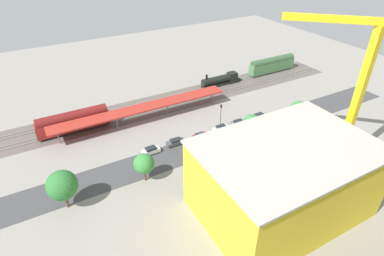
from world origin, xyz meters
The scene contains 23 objects.
ground_plane centered at (0.00, 0.00, 0.00)m, with size 197.98×197.98×0.00m, color gray.
rail_bed centered at (0.00, -21.55, 0.00)m, with size 123.74×13.08×0.01m, color #5B544C.
street_asphalt centered at (0.00, 3.83, 0.00)m, with size 123.74×9.00×0.01m, color #424244.
track_rails centered at (0.00, -21.55, 0.18)m, with size 123.73×7.77×0.12m.
platform_canopy_near centered at (10.36, -14.70, 4.18)m, with size 50.24×5.23×4.41m.
locomotive centered at (-22.45, -24.09, 1.73)m, with size 15.02×2.70×4.87m.
passenger_coach centered at (-44.95, -24.09, 3.12)m, with size 19.33×3.03×5.92m.
freight_coach_far centered at (28.24, -19.00, 3.09)m, with size 18.81×3.17×5.89m.
parked_car_0 centered at (-18.58, 0.54, 0.75)m, with size 4.61×2.03×1.68m.
parked_car_1 centered at (-11.38, 0.44, 0.72)m, with size 4.39×1.92×1.64m.
parked_car_2 centered at (-5.71, 0.40, 0.74)m, with size 4.57×1.94×1.65m.
parked_car_3 centered at (0.99, 0.87, 0.74)m, with size 4.23×1.89×1.64m.
parked_car_4 centered at (7.66, -0.02, 0.72)m, with size 4.82×1.95×1.61m.
parked_car_5 centered at (14.57, 0.32, 0.77)m, with size 4.43×1.94×1.72m.
construction_building centered at (0.05, 28.58, 7.09)m, with size 30.25×20.98×14.18m, color yellow.
construction_roof_slab centered at (0.05, 28.58, 14.38)m, with size 30.85×21.58×0.40m, color #B7B2A8.
tower_crane centered at (-19.05, 25.02, 19.27)m, with size 17.42×16.64×33.40m.
box_truck_0 centered at (-11.07, 12.77, 1.67)m, with size 9.14×3.21×3.40m.
street_tree_0 centered at (19.38, 8.51, 4.48)m, with size 4.39×4.39×6.70m.
street_tree_1 centered at (-25.04, 8.50, 4.76)m, with size 5.43×5.43×7.49m.
street_tree_2 centered at (35.50, 8.19, 5.53)m, with size 5.81×5.81×8.46m.
street_tree_3 centered at (-9.15, 8.26, 5.36)m, with size 4.78×4.78×7.78m.
traffic_light centered at (-6.44, -1.15, 4.63)m, with size 0.50×0.36×7.06m.
Camera 1 is at (36.05, 58.22, 46.07)m, focal length 29.52 mm.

